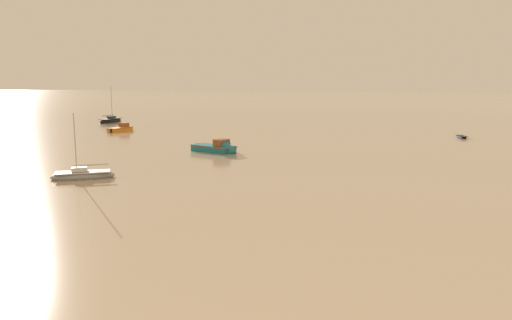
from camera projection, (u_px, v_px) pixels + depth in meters
The scene contains 5 objects.
sailboat_moored_0 at pixel (83, 175), 42.62m from camera, with size 5.57×4.04×6.08m.
sailboat_moored_1 at pixel (111, 121), 100.24m from camera, with size 2.78×7.05×7.71m.
motorboat_moored_1 at pixel (123, 129), 83.11m from camera, with size 2.88×5.61×2.04m.
rowboat_moored_0 at pixel (462, 137), 72.68m from camera, with size 1.44×3.06×0.46m.
motorboat_moored_5 at pixel (220, 149), 58.01m from camera, with size 6.68×4.63×2.41m.
Camera 1 is at (4.44, -10.66, 8.50)m, focal length 34.01 mm.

